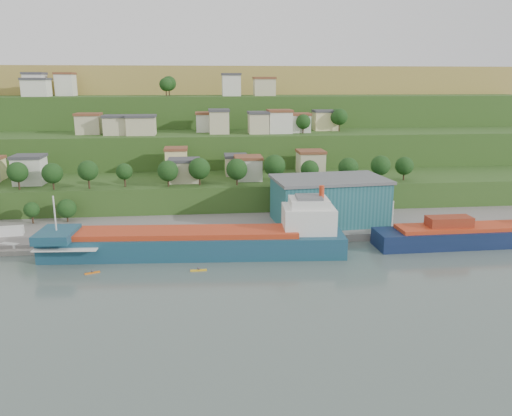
{
  "coord_description": "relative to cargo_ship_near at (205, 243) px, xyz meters",
  "views": [
    {
      "loc": [
        1.67,
        -106.29,
        40.66
      ],
      "look_at": [
        14.78,
        15.0,
        9.84
      ],
      "focal_mm": 35.0,
      "sensor_mm": 36.0,
      "label": 1
    }
  ],
  "objects": [
    {
      "name": "dinghy",
      "position": [
        -47.91,
        7.23,
        -1.3
      ],
      "size": [
        4.84,
        3.35,
        0.91
      ],
      "primitive_type": "cube",
      "rotation": [
        0.0,
        0.0,
        -0.4
      ],
      "color": "silver",
      "rests_on": "pebble_beach"
    },
    {
      "name": "hillside",
      "position": [
        -1.69,
        159.47,
        -2.88
      ],
      "size": [
        360.0,
        211.2,
        96.0
      ],
      "color": "#284719",
      "rests_on": "ground"
    },
    {
      "name": "ground",
      "position": [
        -1.67,
        -9.23,
        -2.96
      ],
      "size": [
        500.0,
        500.0,
        0.0
      ],
      "primitive_type": "plane",
      "color": "#414F48",
      "rests_on": "ground"
    },
    {
      "name": "quay",
      "position": [
        18.33,
        18.77,
        -2.96
      ],
      "size": [
        220.0,
        26.0,
        4.0
      ],
      "primitive_type": "cube",
      "color": "slate",
      "rests_on": "ground"
    },
    {
      "name": "cargo_ship_near",
      "position": [
        0.0,
        0.0,
        0.0
      ],
      "size": [
        72.69,
        16.14,
        18.52
      ],
      "rotation": [
        0.0,
        0.0,
        -0.07
      ],
      "color": "#154551",
      "rests_on": "ground"
    },
    {
      "name": "caravan",
      "position": [
        -50.31,
        14.68,
        -0.23
      ],
      "size": [
        6.89,
        3.73,
        3.05
      ],
      "primitive_type": "cube",
      "rotation": [
        0.0,
        0.0,
        0.16
      ],
      "color": "silver",
      "rests_on": "pebble_beach"
    },
    {
      "name": "cargo_ship_far",
      "position": [
        73.32,
        0.11,
        -0.55
      ],
      "size": [
        56.3,
        10.06,
        15.27
      ],
      "rotation": [
        0.0,
        0.0,
        0.01
      ],
      "color": "#0B1933",
      "rests_on": "ground"
    },
    {
      "name": "warehouse",
      "position": [
        35.2,
        18.33,
        5.48
      ],
      "size": [
        32.56,
        21.67,
        12.8
      ],
      "rotation": [
        0.0,
        0.0,
        0.09
      ],
      "color": "#1D5359",
      "rests_on": "quay"
    },
    {
      "name": "kayak_yellow",
      "position": [
        -1.52,
        -10.85,
        -2.69
      ],
      "size": [
        3.65,
        0.8,
        0.91
      ],
      "rotation": [
        0.0,
        0.0,
        0.05
      ],
      "color": "gold",
      "rests_on": "ground"
    },
    {
      "name": "kayak_orange",
      "position": [
        -24.7,
        -9.82,
        -2.72
      ],
      "size": [
        3.22,
        1.76,
        0.81
      ],
      "rotation": [
        0.0,
        0.0,
        0.39
      ],
      "color": "orange",
      "rests_on": "ground"
    }
  ]
}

